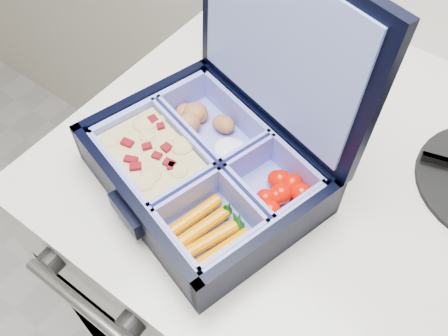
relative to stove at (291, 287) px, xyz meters
The scene contains 4 objects.
stove is the anchor object (origin of this frame).
bento_box 0.51m from the stove, 123.68° to the right, with size 0.24×0.19×0.06m, color black, non-canonical shape.
burner_grate_rear 0.49m from the stove, 138.95° to the left, with size 0.17×0.17×0.02m, color black.
fork 0.46m from the stove, behind, with size 0.02×0.17×0.01m, color #A8A8A9, non-canonical shape.
Camera 1 is at (0.69, 1.30, 1.36)m, focal length 38.00 mm.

